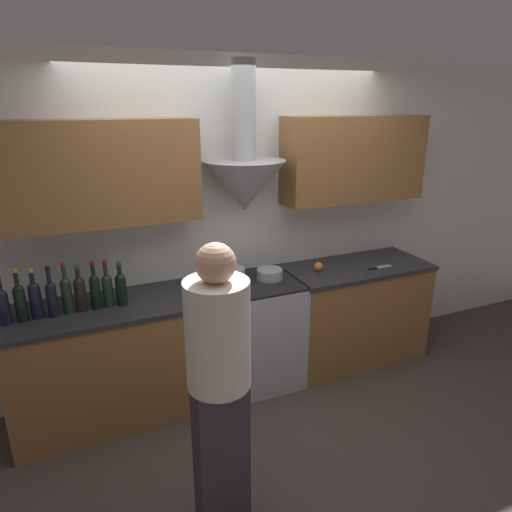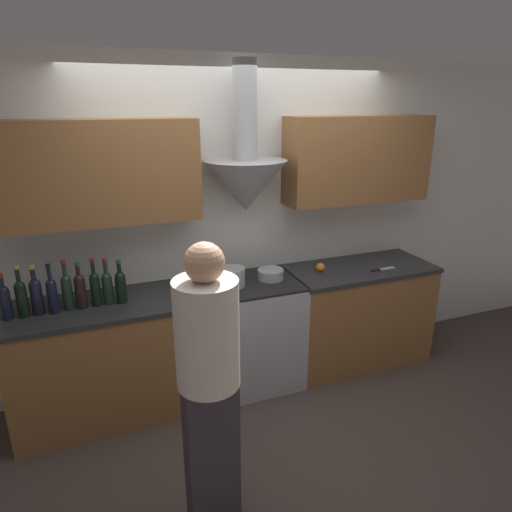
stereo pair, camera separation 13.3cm
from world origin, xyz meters
The scene contains 19 objects.
ground_plane centered at (0.00, 0.00, 0.00)m, with size 12.00×12.00×0.00m, color #423833.
wall_back centered at (-0.03, 0.62, 1.48)m, with size 8.40×0.64×2.60m.
counter_left centered at (-1.08, 0.36, 0.45)m, with size 1.44×0.62×0.90m.
counter_right centered at (1.00, 0.36, 0.45)m, with size 1.28×0.62×0.90m.
stove_range centered at (0.00, 0.36, 0.45)m, with size 0.75×0.60×0.90m.
wine_bottle_0 centered at (-1.72, 0.33, 1.03)m, with size 0.07×0.07×0.32m.
wine_bottle_1 centered at (-1.62, 0.33, 1.04)m, with size 0.07×0.07×0.36m.
wine_bottle_2 centered at (-1.53, 0.34, 1.04)m, with size 0.08×0.08×0.34m.
wine_bottle_3 centered at (-1.44, 0.33, 1.04)m, with size 0.07×0.07×0.35m.
wine_bottle_4 centered at (-1.34, 0.34, 1.04)m, with size 0.07×0.07×0.36m.
wine_bottle_5 centered at (-1.26, 0.34, 1.04)m, with size 0.07×0.07×0.33m.
wine_bottle_6 centered at (-1.16, 0.34, 1.04)m, with size 0.07×0.07×0.34m.
wine_bottle_7 centered at (-1.08, 0.35, 1.03)m, with size 0.07×0.07×0.34m.
wine_bottle_8 centered at (-0.99, 0.33, 1.03)m, with size 0.08×0.08×0.32m.
stock_pot centered at (-0.17, 0.34, 0.97)m, with size 0.21×0.21×0.15m.
mixing_bowl centered at (0.17, 0.37, 0.94)m, with size 0.21×0.21×0.08m.
orange_fruit centered at (0.63, 0.38, 0.94)m, with size 0.07×0.07×0.07m.
chefs_knife centered at (1.14, 0.22, 0.91)m, with size 0.24×0.04×0.01m.
person_foreground_left centered at (-0.68, -0.85, 0.92)m, with size 0.32×0.32×1.65m.
Camera 2 is at (-1.17, -2.78, 2.26)m, focal length 32.00 mm.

